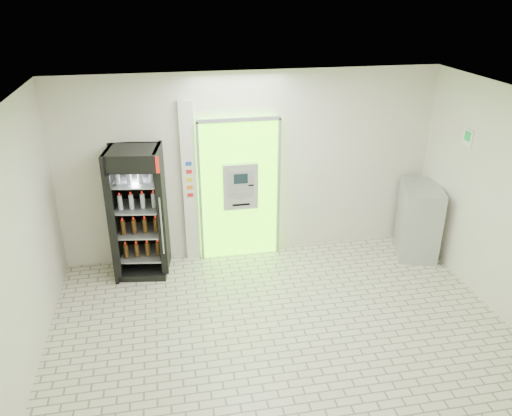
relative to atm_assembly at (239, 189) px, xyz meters
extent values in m
plane|color=beige|center=(0.20, -2.41, -1.17)|extent=(6.00, 6.00, 0.00)
plane|color=silver|center=(0.20, 0.09, 0.33)|extent=(6.00, 0.00, 6.00)
plane|color=silver|center=(0.20, -4.91, 0.33)|extent=(6.00, 0.00, 6.00)
plane|color=silver|center=(-2.80, -2.41, 0.33)|extent=(0.00, 5.00, 5.00)
plane|color=white|center=(0.20, -2.41, 1.83)|extent=(6.00, 6.00, 0.00)
cube|color=#62FF0E|center=(0.00, 0.02, -0.02)|extent=(1.20, 0.12, 2.30)
cube|color=gray|center=(0.00, -0.05, 1.13)|extent=(1.28, 0.04, 0.06)
cube|color=gray|center=(-0.63, -0.05, -0.02)|extent=(0.04, 0.04, 2.30)
cube|color=gray|center=(0.63, -0.05, -0.02)|extent=(0.04, 0.04, 2.30)
cube|color=black|center=(0.10, -0.04, -0.67)|extent=(0.62, 0.01, 0.67)
cube|color=black|center=(-0.34, -0.04, 0.81)|extent=(0.22, 0.01, 0.18)
cube|color=#A8AAB0|center=(0.00, -0.09, 0.08)|extent=(0.55, 0.12, 0.75)
cube|color=black|center=(0.00, -0.16, 0.23)|extent=(0.22, 0.01, 0.16)
cube|color=gray|center=(0.00, -0.16, -0.05)|extent=(0.16, 0.01, 0.12)
cube|color=black|center=(0.16, -0.16, 0.11)|extent=(0.09, 0.01, 0.02)
cube|color=black|center=(0.00, -0.16, -0.21)|extent=(0.28, 0.01, 0.03)
cube|color=silver|center=(-0.78, 0.04, 0.13)|extent=(0.22, 0.10, 2.60)
cube|color=#193FB2|center=(-0.78, -0.02, 0.48)|extent=(0.09, 0.01, 0.06)
cube|color=red|center=(-0.78, -0.02, 0.35)|extent=(0.09, 0.01, 0.06)
cube|color=yellow|center=(-0.78, -0.02, 0.22)|extent=(0.09, 0.01, 0.06)
cube|color=orange|center=(-0.78, -0.02, 0.09)|extent=(0.09, 0.01, 0.06)
cube|color=red|center=(-0.78, -0.02, -0.04)|extent=(0.09, 0.01, 0.06)
cube|color=black|center=(-1.58, -0.27, -0.17)|extent=(0.85, 0.79, 2.01)
cube|color=black|center=(-1.58, 0.05, -0.17)|extent=(0.75, 0.17, 2.01)
cube|color=red|center=(-1.58, -0.61, 0.71)|extent=(0.73, 0.12, 0.24)
cube|color=white|center=(-1.58, -0.61, 0.71)|extent=(0.42, 0.07, 0.07)
cube|color=black|center=(-1.58, -0.27, -1.12)|extent=(0.85, 0.79, 0.10)
cylinder|color=gray|center=(-1.25, -0.63, -0.25)|extent=(0.03, 0.03, 0.91)
cube|color=gray|center=(-1.58, -0.27, -0.87)|extent=(0.72, 0.67, 0.02)
cube|color=gray|center=(-1.58, -0.27, -0.47)|extent=(0.72, 0.67, 0.02)
cube|color=gray|center=(-1.58, -0.27, -0.06)|extent=(0.72, 0.67, 0.02)
cube|color=gray|center=(-1.58, -0.27, 0.34)|extent=(0.72, 0.67, 0.02)
cube|color=#A8AAB0|center=(2.89, -0.52, -0.58)|extent=(0.85, 1.04, 1.19)
cube|color=gray|center=(2.59, -0.52, -0.52)|extent=(0.28, 0.83, 0.01)
cube|color=white|center=(3.19, -1.01, 0.95)|extent=(0.02, 0.22, 0.26)
cube|color=#0C8C31|center=(3.18, -1.01, 0.98)|extent=(0.00, 0.14, 0.14)
camera|label=1|loc=(-1.12, -7.27, 3.00)|focal=35.00mm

